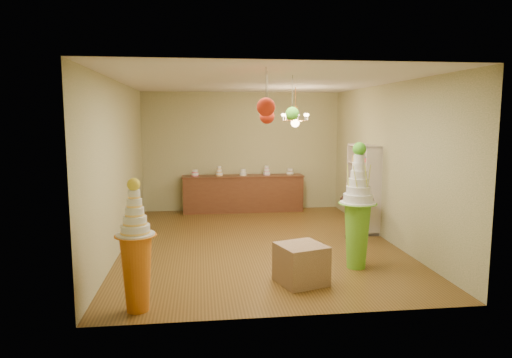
{
  "coord_description": "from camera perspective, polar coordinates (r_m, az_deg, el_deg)",
  "views": [
    {
      "loc": [
        -1.08,
        -8.35,
        2.36
      ],
      "look_at": [
        -0.04,
        0.0,
        1.23
      ],
      "focal_mm": 32.0,
      "sensor_mm": 36.0,
      "label": 1
    }
  ],
  "objects": [
    {
      "name": "wall_left",
      "position": [
        8.51,
        -16.66,
        1.55
      ],
      "size": [
        0.04,
        6.5,
        3.0
      ],
      "primitive_type": "cube",
      "color": "tan",
      "rests_on": "ground"
    },
    {
      "name": "pedestal_green",
      "position": [
        7.33,
        12.55,
        -4.89
      ],
      "size": [
        0.73,
        0.73,
        1.99
      ],
      "rotation": [
        0.0,
        0.0,
        -0.42
      ],
      "color": "#65B327",
      "rests_on": "floor"
    },
    {
      "name": "sideboard",
      "position": [
        11.53,
        -1.62,
        -1.73
      ],
      "size": [
        3.04,
        0.54,
        1.16
      ],
      "color": "#562D1B",
      "rests_on": "floor"
    },
    {
      "name": "vase",
      "position": [
        9.08,
        12.51,
        -1.68
      ],
      "size": [
        0.2,
        0.2,
        0.21
      ],
      "primitive_type": "imported",
      "rotation": [
        0.0,
        0.0,
        -0.03
      ],
      "color": "beige",
      "rests_on": "round_table"
    },
    {
      "name": "pom_green_mid",
      "position": [
        7.05,
        4.55,
        8.17
      ],
      "size": [
        0.2,
        0.2,
        0.68
      ],
      "color": "#423E2F",
      "rests_on": "ceiling"
    },
    {
      "name": "shelving_unit",
      "position": [
        9.88,
        13.25,
        -1.03
      ],
      "size": [
        0.33,
        1.2,
        1.8
      ],
      "color": "beige",
      "rests_on": "floor"
    },
    {
      "name": "chandelier",
      "position": [
        9.8,
        4.93,
        7.3
      ],
      "size": [
        0.71,
        0.71,
        0.85
      ],
      "rotation": [
        0.0,
        0.0,
        0.14
      ],
      "color": "#EFA454",
      "rests_on": "ceiling"
    },
    {
      "name": "burlap_riser",
      "position": [
        6.67,
        5.66,
        -10.51
      ],
      "size": [
        0.78,
        0.78,
        0.56
      ],
      "primitive_type": "cube",
      "rotation": [
        0.0,
        0.0,
        0.31
      ],
      "color": "#88694A",
      "rests_on": "floor"
    },
    {
      "name": "wall_right",
      "position": [
        9.13,
        16.05,
        1.96
      ],
      "size": [
        0.04,
        6.5,
        3.0
      ],
      "primitive_type": "cube",
      "color": "tan",
      "rests_on": "ground"
    },
    {
      "name": "pedestal_orange",
      "position": [
        5.82,
        -14.72,
        -9.88
      ],
      "size": [
        0.59,
        0.59,
        1.65
      ],
      "rotation": [
        0.0,
        0.0,
        0.32
      ],
      "color": "#CC6B17",
      "rests_on": "floor"
    },
    {
      "name": "pom_red_right",
      "position": [
        6.45,
        1.39,
        7.84
      ],
      "size": [
        0.21,
        0.21,
        0.73
      ],
      "color": "#423E2F",
      "rests_on": "ceiling"
    },
    {
      "name": "round_table",
      "position": [
        9.15,
        12.44,
        -4.1
      ],
      "size": [
        0.69,
        0.69,
        0.81
      ],
      "rotation": [
        0.0,
        0.0,
        0.09
      ],
      "color": "black",
      "rests_on": "floor"
    },
    {
      "name": "wall_back",
      "position": [
        11.68,
        -1.77,
        3.44
      ],
      "size": [
        5.0,
        0.04,
        3.0
      ],
      "primitive_type": "cube",
      "color": "tan",
      "rests_on": "ground"
    },
    {
      "name": "pom_red_left",
      "position": [
        5.92,
        1.25,
        8.99
      ],
      "size": [
        0.24,
        0.24,
        0.62
      ],
      "color": "#423E2F",
      "rests_on": "ceiling"
    },
    {
      "name": "wall_front",
      "position": [
        5.28,
        4.8,
        -1.72
      ],
      "size": [
        5.0,
        0.04,
        3.0
      ],
      "primitive_type": "cube",
      "color": "tan",
      "rests_on": "ground"
    },
    {
      "name": "floor",
      "position": [
        8.74,
        0.27,
        -7.99
      ],
      "size": [
        6.5,
        6.5,
        0.0
      ],
      "primitive_type": "plane",
      "color": "brown",
      "rests_on": "ground"
    },
    {
      "name": "ceiling",
      "position": [
        8.44,
        0.29,
        12.02
      ],
      "size": [
        6.5,
        6.5,
        0.0
      ],
      "primitive_type": "plane",
      "rotation": [
        3.14,
        0.0,
        0.0
      ],
      "color": "silver",
      "rests_on": "ground"
    }
  ]
}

